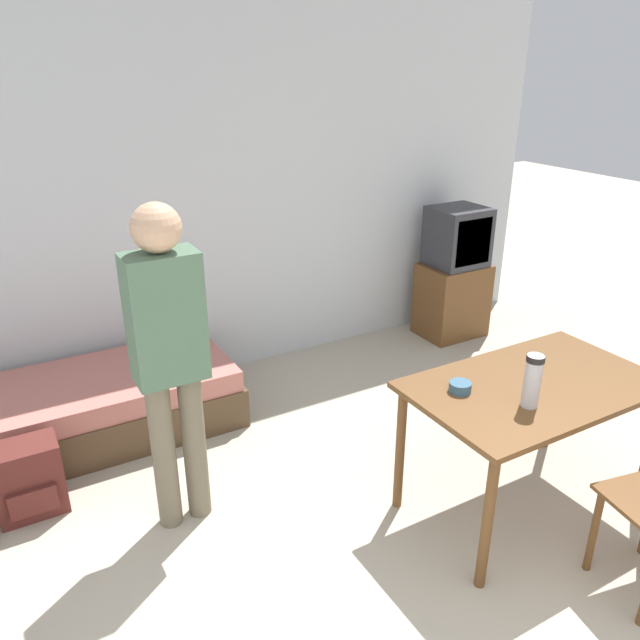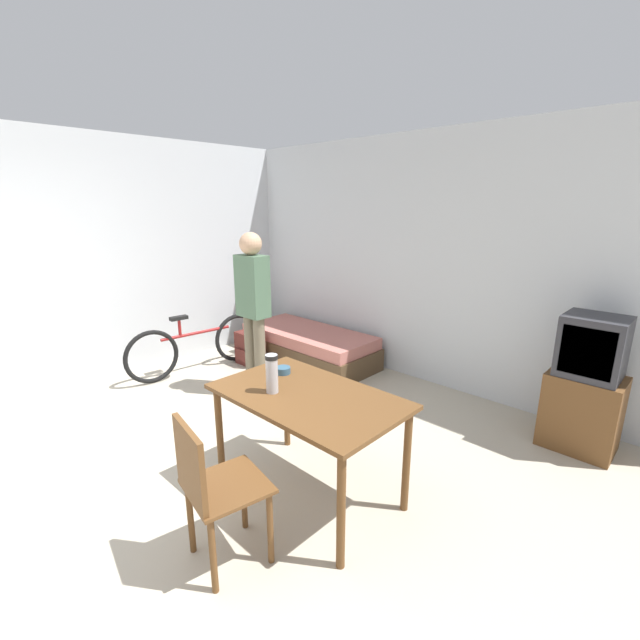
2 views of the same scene
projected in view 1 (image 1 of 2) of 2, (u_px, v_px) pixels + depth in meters
The scene contains 8 objects.
wall_back at pixel (217, 196), 4.44m from camera, with size 5.79×0.06×2.70m.
daybed at pixel (95, 408), 3.98m from camera, with size 1.79×0.80×0.41m.
tv at pixel (454, 276), 5.34m from camera, with size 0.54×0.42×1.13m.
dining_table at pixel (533, 399), 3.17m from camera, with size 1.27×0.77×0.76m.
person_standing at pixel (169, 349), 2.96m from camera, with size 0.34×0.23×1.69m.
thermos_flask at pixel (533, 378), 2.88m from camera, with size 0.08×0.08×0.26m.
mate_bowl at pixel (460, 387), 3.05m from camera, with size 0.11×0.11×0.05m.
backpack at pixel (28, 479), 3.30m from camera, with size 0.34×0.26×0.41m.
Camera 1 is at (-1.56, -0.56, 2.27)m, focal length 35.00 mm.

